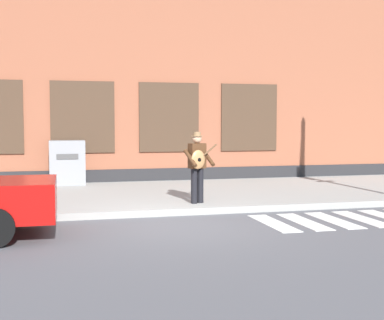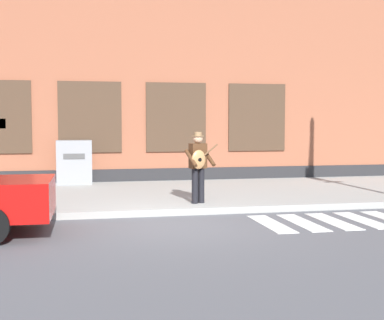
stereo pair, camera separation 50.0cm
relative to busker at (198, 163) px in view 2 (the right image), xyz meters
name	(u,v)px [view 2 (the right image)]	position (x,y,z in m)	size (l,w,h in m)	color
ground_plane	(168,226)	(-1.01, -1.75, -1.10)	(160.00, 160.00, 0.00)	#56565B
sidewalk	(145,195)	(-1.01, 2.15, -1.02)	(28.00, 5.71, 0.15)	#9E9E99
building_backdrop	(128,84)	(-1.01, 7.00, 2.28)	(28.00, 4.06, 6.76)	#99563D
busker	(198,163)	(0.00, 0.00, 0.00)	(0.78, 0.65, 1.66)	black
utility_box	(74,162)	(-2.87, 4.56, -0.27)	(1.05, 0.64, 1.34)	gray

